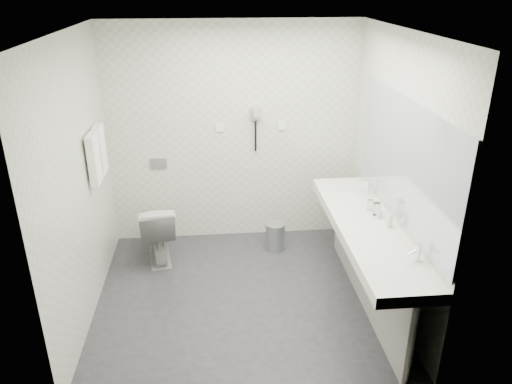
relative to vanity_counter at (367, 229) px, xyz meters
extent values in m
plane|color=#2A292F|center=(-1.12, 0.20, -0.80)|extent=(2.80, 2.80, 0.00)
plane|color=silver|center=(-1.12, 0.20, 1.70)|extent=(2.80, 2.80, 0.00)
plane|color=beige|center=(-1.12, 1.50, 0.45)|extent=(2.80, 0.00, 2.80)
plane|color=beige|center=(-1.12, -1.10, 0.45)|extent=(2.80, 0.00, 2.80)
plane|color=beige|center=(-2.52, 0.20, 0.45)|extent=(0.00, 2.60, 2.60)
plane|color=beige|center=(0.27, 0.20, 0.45)|extent=(0.00, 2.60, 2.60)
cube|color=white|center=(0.00, 0.00, 0.00)|extent=(0.55, 2.20, 0.10)
cube|color=gray|center=(0.02, 0.00, -0.42)|extent=(0.03, 2.15, 0.75)
cylinder|color=silver|center=(0.05, -1.04, -0.42)|extent=(0.06, 0.06, 0.75)
cylinder|color=silver|center=(0.05, 1.04, -0.42)|extent=(0.06, 0.06, 0.75)
cube|color=#B2BCC6|center=(0.26, 0.00, 0.65)|extent=(0.02, 2.20, 1.05)
ellipsoid|color=white|center=(0.00, -0.65, 0.04)|extent=(0.40, 0.31, 0.05)
ellipsoid|color=white|center=(0.00, 0.65, 0.04)|extent=(0.40, 0.31, 0.05)
cylinder|color=silver|center=(0.19, -0.65, 0.12)|extent=(0.04, 0.04, 0.15)
cylinder|color=silver|center=(0.19, 0.65, 0.12)|extent=(0.04, 0.04, 0.15)
imported|color=silver|center=(0.14, 0.10, 0.10)|extent=(0.05, 0.05, 0.10)
imported|color=silver|center=(0.17, -0.08, 0.12)|extent=(0.06, 0.06, 0.14)
cylinder|color=silver|center=(0.13, 0.17, 0.11)|extent=(0.08, 0.08, 0.12)
cylinder|color=silver|center=(0.11, 0.28, 0.10)|extent=(0.06, 0.06, 0.10)
imported|color=white|center=(-2.00, 1.01, -0.46)|extent=(0.48, 0.72, 0.68)
cube|color=#B2B5BA|center=(-1.98, 1.49, 0.15)|extent=(0.18, 0.02, 0.12)
cylinder|color=#B2B5BA|center=(-0.69, 1.09, -0.64)|extent=(0.26, 0.26, 0.31)
cylinder|color=#B2B5BA|center=(-0.69, 1.09, -0.48)|extent=(0.22, 0.22, 0.02)
cylinder|color=silver|center=(-2.47, 0.75, 0.75)|extent=(0.02, 0.62, 0.02)
cube|color=white|center=(-2.46, 0.61, 0.53)|extent=(0.07, 0.24, 0.48)
cube|color=white|center=(-2.46, 0.89, 0.53)|extent=(0.07, 0.24, 0.48)
cube|color=gray|center=(-0.88, 1.47, 0.70)|extent=(0.10, 0.04, 0.14)
cylinder|color=gray|center=(-0.88, 1.40, 0.73)|extent=(0.08, 0.14, 0.08)
cylinder|color=black|center=(-0.88, 1.46, 0.45)|extent=(0.02, 0.02, 0.35)
cube|color=white|center=(-1.27, 1.49, 0.55)|extent=(0.09, 0.02, 0.09)
cube|color=white|center=(-0.57, 1.49, 0.55)|extent=(0.09, 0.02, 0.09)
camera|label=1|loc=(-1.37, -3.83, 2.09)|focal=34.55mm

